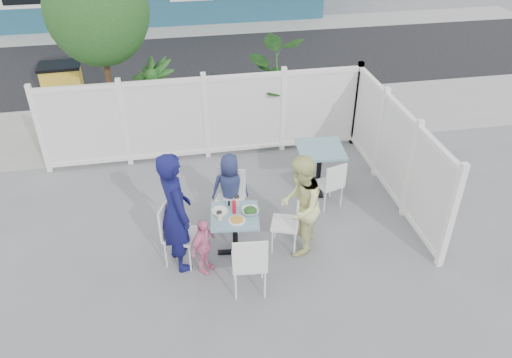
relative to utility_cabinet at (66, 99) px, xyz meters
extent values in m
plane|color=slate|center=(2.58, -4.00, -0.68)|extent=(80.00, 80.00, 0.00)
cube|color=gray|center=(2.58, -0.20, -0.68)|extent=(24.00, 2.60, 0.01)
cube|color=black|center=(2.58, 3.50, -0.68)|extent=(24.00, 5.00, 0.01)
cube|color=gray|center=(2.58, 6.60, -0.68)|extent=(24.00, 1.60, 0.01)
cube|color=white|center=(2.68, -1.60, 0.14)|extent=(5.80, 0.04, 1.40)
cube|color=white|center=(2.68, -1.60, 0.88)|extent=(5.86, 0.08, 0.08)
cube|color=white|center=(2.68, -1.60, -0.62)|extent=(5.86, 0.08, 0.12)
cube|color=white|center=(5.58, -3.40, 0.14)|extent=(0.04, 3.60, 1.40)
cube|color=white|center=(5.58, -3.40, 0.88)|extent=(0.08, 3.66, 0.08)
cube|color=white|center=(5.58, -3.40, -0.62)|extent=(0.08, 3.66, 0.12)
cylinder|color=#382316|center=(0.98, -0.70, 0.52)|extent=(0.12, 0.12, 2.40)
ellipsoid|color=#163C16|center=(0.98, -0.70, 1.92)|extent=(1.80, 1.62, 1.98)
cube|color=gold|center=(0.00, 0.00, 0.00)|extent=(0.76, 0.56, 1.37)
imported|color=#163C16|center=(1.79, -0.90, 0.17)|extent=(1.34, 1.34, 1.71)
imported|color=#163C16|center=(4.13, -1.00, 0.24)|extent=(2.18, 2.20, 1.85)
cube|color=teal|center=(2.80, -4.43, -0.01)|extent=(0.74, 0.74, 0.04)
cylinder|color=black|center=(2.80, -4.43, -0.35)|extent=(0.08, 0.08, 0.64)
cube|color=black|center=(2.80, -4.43, -0.67)|extent=(0.52, 0.14, 0.04)
cube|color=black|center=(2.80, -4.43, -0.67)|extent=(0.14, 0.52, 0.04)
cube|color=teal|center=(4.44, -3.04, 0.09)|extent=(0.83, 0.83, 0.04)
cylinder|color=black|center=(4.44, -3.04, -0.30)|extent=(0.09, 0.09, 0.74)
cube|color=black|center=(4.44, -3.04, -0.66)|extent=(0.60, 0.14, 0.04)
cube|color=black|center=(4.44, -3.04, -0.66)|extent=(0.14, 0.60, 0.04)
cube|color=white|center=(2.03, -4.44, -0.22)|extent=(0.55, 0.56, 0.04)
cube|color=white|center=(1.85, -4.37, 0.04)|extent=(0.19, 0.41, 0.46)
cylinder|color=white|center=(2.27, -4.34, -0.45)|extent=(0.02, 0.02, 0.46)
cylinder|color=white|center=(2.13, -4.68, -0.45)|extent=(0.02, 0.02, 0.46)
cylinder|color=white|center=(1.94, -4.21, -0.45)|extent=(0.02, 0.02, 0.46)
cylinder|color=white|center=(1.80, -4.55, -0.45)|extent=(0.02, 0.02, 0.46)
cube|color=white|center=(3.52, -4.42, -0.26)|extent=(0.49, 0.50, 0.04)
cube|color=white|center=(3.69, -4.48, -0.02)|extent=(0.16, 0.39, 0.43)
cylinder|color=white|center=(3.31, -4.53, -0.47)|extent=(0.02, 0.02, 0.43)
cylinder|color=white|center=(3.42, -4.21, -0.47)|extent=(0.02, 0.02, 0.43)
cylinder|color=white|center=(3.62, -4.63, -0.47)|extent=(0.02, 0.02, 0.43)
cylinder|color=white|center=(3.73, -4.31, -0.47)|extent=(0.02, 0.02, 0.43)
cube|color=white|center=(2.80, -3.78, -0.23)|extent=(0.55, 0.54, 0.04)
cube|color=white|center=(2.88, -3.60, 0.02)|extent=(0.40, 0.20, 0.45)
cylinder|color=white|center=(2.89, -4.01, -0.46)|extent=(0.02, 0.02, 0.45)
cylinder|color=white|center=(2.56, -3.86, -0.46)|extent=(0.02, 0.02, 0.45)
cylinder|color=white|center=(3.04, -3.69, -0.46)|extent=(0.02, 0.02, 0.45)
cylinder|color=white|center=(2.70, -3.55, -0.46)|extent=(0.02, 0.02, 0.45)
cube|color=white|center=(2.87, -5.16, -0.21)|extent=(0.48, 0.46, 0.04)
cube|color=white|center=(2.85, -5.36, 0.05)|extent=(0.44, 0.07, 0.47)
cylinder|color=white|center=(2.70, -4.96, -0.45)|extent=(0.03, 0.03, 0.47)
cylinder|color=white|center=(3.08, -5.00, -0.45)|extent=(0.03, 0.03, 0.47)
cylinder|color=white|center=(2.67, -5.32, -0.45)|extent=(0.03, 0.03, 0.47)
cylinder|color=white|center=(3.04, -5.35, -0.45)|extent=(0.03, 0.03, 0.47)
cube|color=white|center=(4.46, -3.53, -0.28)|extent=(0.47, 0.46, 0.04)
cube|color=white|center=(4.51, -3.69, -0.05)|extent=(0.37, 0.14, 0.41)
cylinder|color=white|center=(4.25, -3.43, -0.48)|extent=(0.02, 0.02, 0.41)
cylinder|color=white|center=(4.57, -3.33, -0.48)|extent=(0.02, 0.02, 0.41)
cylinder|color=white|center=(4.35, -3.72, -0.48)|extent=(0.02, 0.02, 0.41)
cylinder|color=white|center=(4.66, -3.62, -0.48)|extent=(0.02, 0.02, 0.41)
imported|color=#101149|center=(2.00, -4.48, 0.21)|extent=(0.60, 0.75, 1.79)
imported|color=#CED23A|center=(3.70, -4.49, 0.08)|extent=(0.83, 0.91, 1.53)
imported|color=navy|center=(2.84, -3.63, -0.10)|extent=(0.60, 0.41, 1.17)
imported|color=pink|center=(2.32, -4.71, -0.25)|extent=(0.49, 0.52, 0.87)
cylinder|color=white|center=(2.81, -4.57, 0.02)|extent=(0.24, 0.24, 0.01)
cylinder|color=white|center=(2.60, -4.32, 0.02)|extent=(0.24, 0.24, 0.02)
imported|color=white|center=(3.01, -4.43, 0.04)|extent=(0.24, 0.24, 0.06)
cylinder|color=beige|center=(2.58, -4.49, 0.07)|extent=(0.07, 0.07, 0.11)
cylinder|color=beige|center=(2.86, -4.19, 0.07)|extent=(0.08, 0.08, 0.12)
cylinder|color=red|center=(2.80, -4.39, 0.10)|extent=(0.06, 0.06, 0.18)
cylinder|color=white|center=(2.75, -4.18, 0.05)|extent=(0.03, 0.03, 0.07)
cylinder|color=black|center=(2.75, -4.20, 0.05)|extent=(0.03, 0.03, 0.07)
camera|label=1|loc=(2.09, -9.87, 4.22)|focal=35.00mm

